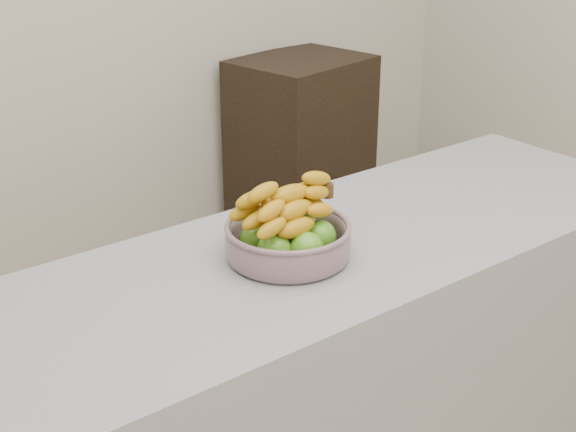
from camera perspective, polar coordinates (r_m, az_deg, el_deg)
name	(u,v)px	position (r m, az deg, el deg)	size (l,w,h in m)	color
counter	(309,414)	(2.03, 1.47, -13.88)	(2.00, 0.60, 0.90)	#999AA1
cabinet	(301,167)	(3.50, 0.91, 3.48)	(0.53, 0.43, 0.96)	black
fruit_bowl	(288,236)	(1.74, -0.01, -1.42)	(0.28, 0.28, 0.17)	#8B94A7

